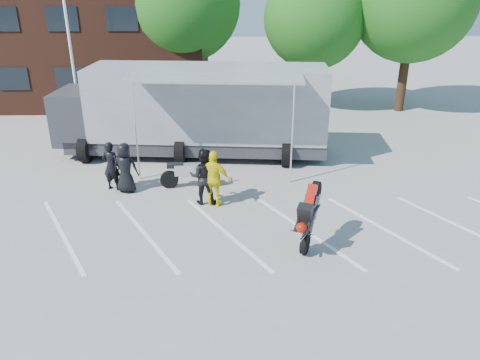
{
  "coord_description": "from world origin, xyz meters",
  "views": [
    {
      "loc": [
        0.31,
        -11.12,
        6.96
      ],
      "look_at": [
        0.66,
        1.86,
        1.3
      ],
      "focal_mm": 35.0,
      "sensor_mm": 36.0,
      "label": 1
    }
  ],
  "objects_px": {
    "stunt_bike_rider": "(311,242)",
    "spectator_hivis": "(214,179)",
    "spectator_leather_a": "(125,168)",
    "spectator_leather_b": "(111,166)",
    "spectator_leather_c": "(203,176)",
    "flagpole": "(73,25)",
    "tree_left": "(184,5)",
    "tree_mid": "(315,18)",
    "transporter_truck": "(198,154)",
    "parked_motorcycle": "(191,187)"
  },
  "relations": [
    {
      "from": "stunt_bike_rider",
      "to": "spectator_leather_c",
      "type": "height_order",
      "value": "spectator_leather_c"
    },
    {
      "from": "flagpole",
      "to": "spectator_hivis",
      "type": "relative_size",
      "value": 4.22
    },
    {
      "from": "stunt_bike_rider",
      "to": "spectator_leather_b",
      "type": "relative_size",
      "value": 1.15
    },
    {
      "from": "transporter_truck",
      "to": "stunt_bike_rider",
      "type": "distance_m",
      "value": 8.14
    },
    {
      "from": "tree_mid",
      "to": "transporter_truck",
      "type": "relative_size",
      "value": 0.66
    },
    {
      "from": "tree_left",
      "to": "spectator_hivis",
      "type": "bearing_deg",
      "value": -82.02
    },
    {
      "from": "transporter_truck",
      "to": "spectator_leather_a",
      "type": "relative_size",
      "value": 6.52
    },
    {
      "from": "stunt_bike_rider",
      "to": "spectator_hivis",
      "type": "xyz_separation_m",
      "value": [
        -2.8,
        2.41,
        0.95
      ]
    },
    {
      "from": "tree_left",
      "to": "parked_motorcycle",
      "type": "relative_size",
      "value": 3.96
    },
    {
      "from": "spectator_leather_a",
      "to": "spectator_hivis",
      "type": "height_order",
      "value": "spectator_hivis"
    },
    {
      "from": "spectator_hivis",
      "to": "tree_mid",
      "type": "bearing_deg",
      "value": -92.01
    },
    {
      "from": "flagpole",
      "to": "spectator_leather_c",
      "type": "distance_m",
      "value": 9.94
    },
    {
      "from": "parked_motorcycle",
      "to": "spectator_leather_b",
      "type": "xyz_separation_m",
      "value": [
        -2.73,
        -0.11,
        0.89
      ]
    },
    {
      "from": "parked_motorcycle",
      "to": "spectator_leather_b",
      "type": "distance_m",
      "value": 2.87
    },
    {
      "from": "parked_motorcycle",
      "to": "spectator_leather_a",
      "type": "height_order",
      "value": "spectator_leather_a"
    },
    {
      "from": "flagpole",
      "to": "tree_mid",
      "type": "relative_size",
      "value": 1.04
    },
    {
      "from": "parked_motorcycle",
      "to": "stunt_bike_rider",
      "type": "xyz_separation_m",
      "value": [
        3.7,
        -3.91,
        0.0
      ]
    },
    {
      "from": "flagpole",
      "to": "stunt_bike_rider",
      "type": "bearing_deg",
      "value": -47.3
    },
    {
      "from": "spectator_leather_a",
      "to": "spectator_leather_b",
      "type": "bearing_deg",
      "value": -15.03
    },
    {
      "from": "tree_left",
      "to": "stunt_bike_rider",
      "type": "distance_m",
      "value": 17.24
    },
    {
      "from": "transporter_truck",
      "to": "spectator_leather_a",
      "type": "bearing_deg",
      "value": -116.88
    },
    {
      "from": "parked_motorcycle",
      "to": "flagpole",
      "type": "bearing_deg",
      "value": 38.35
    },
    {
      "from": "spectator_leather_b",
      "to": "spectator_hivis",
      "type": "distance_m",
      "value": 3.89
    },
    {
      "from": "flagpole",
      "to": "stunt_bike_rider",
      "type": "relative_size",
      "value": 3.93
    },
    {
      "from": "spectator_leather_a",
      "to": "spectator_hivis",
      "type": "distance_m",
      "value": 3.32
    },
    {
      "from": "spectator_leather_c",
      "to": "spectator_hivis",
      "type": "height_order",
      "value": "spectator_leather_c"
    },
    {
      "from": "flagpole",
      "to": "parked_motorcycle",
      "type": "bearing_deg",
      "value": -47.79
    },
    {
      "from": "spectator_leather_a",
      "to": "spectator_hivis",
      "type": "relative_size",
      "value": 0.94
    },
    {
      "from": "spectator_leather_a",
      "to": "spectator_leather_c",
      "type": "bearing_deg",
      "value": 166.69
    },
    {
      "from": "spectator_leather_c",
      "to": "flagpole",
      "type": "bearing_deg",
      "value": -47.11
    },
    {
      "from": "stunt_bike_rider",
      "to": "spectator_leather_b",
      "type": "distance_m",
      "value": 7.52
    },
    {
      "from": "stunt_bike_rider",
      "to": "spectator_leather_b",
      "type": "bearing_deg",
      "value": 173.72
    },
    {
      "from": "tree_left",
      "to": "spectator_hivis",
      "type": "height_order",
      "value": "tree_left"
    },
    {
      "from": "parked_motorcycle",
      "to": "spectator_leather_c",
      "type": "height_order",
      "value": "spectator_leather_c"
    },
    {
      "from": "stunt_bike_rider",
      "to": "spectator_hivis",
      "type": "height_order",
      "value": "spectator_hivis"
    },
    {
      "from": "tree_left",
      "to": "spectator_leather_a",
      "type": "distance_m",
      "value": 12.98
    },
    {
      "from": "flagpole",
      "to": "transporter_truck",
      "type": "relative_size",
      "value": 0.69
    },
    {
      "from": "spectator_leather_a",
      "to": "stunt_bike_rider",
      "type": "bearing_deg",
      "value": 154.72
    },
    {
      "from": "tree_left",
      "to": "tree_mid",
      "type": "bearing_deg",
      "value": -8.13
    },
    {
      "from": "spectator_leather_c",
      "to": "spectator_hivis",
      "type": "bearing_deg",
      "value": 152.77
    },
    {
      "from": "parked_motorcycle",
      "to": "spectator_leather_b",
      "type": "height_order",
      "value": "spectator_leather_b"
    },
    {
      "from": "stunt_bike_rider",
      "to": "spectator_leather_a",
      "type": "height_order",
      "value": "spectator_leather_a"
    },
    {
      "from": "spectator_leather_c",
      "to": "spectator_leather_a",
      "type": "bearing_deg",
      "value": -15.8
    },
    {
      "from": "transporter_truck",
      "to": "stunt_bike_rider",
      "type": "bearing_deg",
      "value": -58.74
    },
    {
      "from": "flagpole",
      "to": "spectator_leather_c",
      "type": "height_order",
      "value": "flagpole"
    },
    {
      "from": "transporter_truck",
      "to": "spectator_hivis",
      "type": "xyz_separation_m",
      "value": [
        0.83,
        -4.87,
        0.95
      ]
    },
    {
      "from": "spectator_leather_b",
      "to": "spectator_leather_c",
      "type": "distance_m",
      "value": 3.48
    },
    {
      "from": "transporter_truck",
      "to": "spectator_leather_c",
      "type": "distance_m",
      "value": 4.78
    },
    {
      "from": "parked_motorcycle",
      "to": "spectator_leather_a",
      "type": "distance_m",
      "value": 2.4
    },
    {
      "from": "tree_mid",
      "to": "stunt_bike_rider",
      "type": "distance_m",
      "value": 15.63
    }
  ]
}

